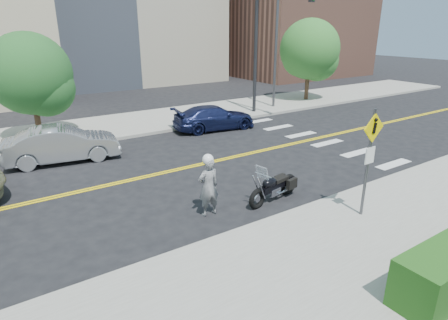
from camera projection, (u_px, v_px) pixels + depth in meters
ground_plane at (136, 179)px, 13.31m from camera, size 120.00×120.00×0.00m
sidewalk_near at (276, 297)px, 7.41m from camera, size 60.00×5.00×0.15m
sidewalk_far at (82, 131)px, 19.15m from camera, size 60.00×5.00×0.15m
building_right at (292, 17)px, 40.51m from camera, size 14.00×12.00×12.00m
lamp_post at (276, 43)px, 23.26m from camera, size 0.16×0.16×8.00m
traffic_light at (266, 35)px, 20.92m from camera, size 0.28×4.50×7.00m
pedestrian_sign at (370, 153)px, 9.89m from camera, size 0.78×0.08×3.00m
motorcyclist at (208, 185)px, 10.49m from camera, size 0.64×0.43×1.85m
motorcycle at (274, 181)px, 11.49m from camera, size 2.20×1.02×1.29m
parked_car_silver at (62, 144)px, 14.82m from camera, size 4.49×2.14×1.42m
parked_car_blue at (214, 118)px, 19.50m from camera, size 4.52×2.33×1.26m
tree_far_a at (30, 74)px, 16.53m from camera, size 3.62×3.62×4.95m
tree_far_b at (310, 49)px, 25.82m from camera, size 4.10×4.10×5.67m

